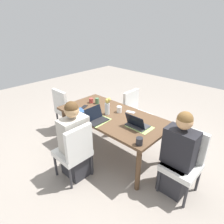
% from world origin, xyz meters
% --- Properties ---
extents(ground_plane, '(10.00, 10.00, 0.00)m').
position_xyz_m(ground_plane, '(0.00, 0.00, 0.00)').
color(ground_plane, gray).
extents(dining_table, '(1.86, 0.93, 0.73)m').
position_xyz_m(dining_table, '(0.00, 0.00, 0.65)').
color(dining_table, brown).
rests_on(dining_table, ground_plane).
extents(chair_head_right_left_near, '(0.44, 0.44, 0.90)m').
position_xyz_m(chair_head_right_left_near, '(1.27, 0.05, 0.50)').
color(chair_head_right_left_near, silver).
rests_on(chair_head_right_left_near, ground_plane).
extents(person_head_right_left_near, '(0.40, 0.36, 1.19)m').
position_xyz_m(person_head_right_left_near, '(1.21, -0.02, 0.53)').
color(person_head_right_left_near, '#2D2D33').
rests_on(person_head_right_left_near, ground_plane).
extents(chair_near_left_mid, '(0.44, 0.44, 0.90)m').
position_xyz_m(chair_near_left_mid, '(0.06, -0.82, 0.50)').
color(chair_near_left_mid, silver).
rests_on(chair_near_left_mid, ground_plane).
extents(person_near_left_mid, '(0.36, 0.40, 1.19)m').
position_xyz_m(person_near_left_mid, '(-0.01, -0.76, 0.53)').
color(person_near_left_mid, '#2D2D33').
rests_on(person_near_left_mid, ground_plane).
extents(chair_head_left_left_far, '(0.44, 0.44, 0.90)m').
position_xyz_m(chair_head_left_left_far, '(-1.24, -0.08, 0.50)').
color(chair_head_left_left_far, silver).
rests_on(chair_head_left_left_far, ground_plane).
extents(chair_far_right_near, '(0.44, 0.44, 0.90)m').
position_xyz_m(chair_far_right_near, '(-0.10, 0.77, 0.50)').
color(chair_far_right_near, silver).
rests_on(chair_far_right_near, ground_plane).
extents(flower_vase, '(0.09, 0.10, 0.29)m').
position_xyz_m(flower_vase, '(-0.07, -0.03, 0.90)').
color(flower_vase, silver).
rests_on(flower_vase, dining_table).
extents(placemat_head_right_left_near, '(0.36, 0.26, 0.00)m').
position_xyz_m(placemat_head_right_left_near, '(0.57, -0.01, 0.74)').
color(placemat_head_right_left_near, '#9EBC66').
rests_on(placemat_head_right_left_near, dining_table).
extents(placemat_near_left_mid, '(0.29, 0.38, 0.00)m').
position_xyz_m(placemat_near_left_mid, '(-0.01, -0.30, 0.74)').
color(placemat_near_left_mid, '#9EBC66').
rests_on(placemat_near_left_mid, dining_table).
extents(laptop_head_right_left_near, '(0.32, 0.22, 0.20)m').
position_xyz_m(laptop_head_right_left_near, '(0.53, -0.03, 0.78)').
color(laptop_head_right_left_near, '#38383D').
rests_on(laptop_head_right_left_near, dining_table).
extents(laptop_near_left_mid, '(0.22, 0.32, 0.21)m').
position_xyz_m(laptop_near_left_mid, '(-0.03, -0.32, 0.78)').
color(laptop_near_left_mid, black).
rests_on(laptop_near_left_mid, dining_table).
extents(coffee_mug_near_left, '(0.07, 0.07, 0.11)m').
position_xyz_m(coffee_mug_near_left, '(-0.52, 0.15, 0.79)').
color(coffee_mug_near_left, '#47704C').
rests_on(coffee_mug_near_left, dining_table).
extents(coffee_mug_near_right, '(0.08, 0.08, 0.09)m').
position_xyz_m(coffee_mug_near_right, '(-0.63, 0.10, 0.78)').
color(coffee_mug_near_right, '#AD3D38').
rests_on(coffee_mug_near_right, dining_table).
extents(coffee_mug_centre_left, '(0.09, 0.09, 0.11)m').
position_xyz_m(coffee_mug_centre_left, '(0.02, 0.15, 0.79)').
color(coffee_mug_centre_left, white).
rests_on(coffee_mug_centre_left, dining_table).
extents(coffee_mug_centre_right, '(0.09, 0.09, 0.10)m').
position_xyz_m(coffee_mug_centre_right, '(0.83, -0.37, 0.78)').
color(coffee_mug_centre_right, '#232328').
rests_on(coffee_mug_centre_right, dining_table).
extents(book_red_cover, '(0.22, 0.18, 0.03)m').
position_xyz_m(book_red_cover, '(-0.47, -0.30, 0.75)').
color(book_red_cover, '#335693').
rests_on(book_red_cover, dining_table).
extents(phone_black, '(0.13, 0.17, 0.01)m').
position_xyz_m(phone_black, '(-0.58, -0.12, 0.74)').
color(phone_black, black).
rests_on(phone_black, dining_table).
extents(phone_silver, '(0.16, 0.11, 0.01)m').
position_xyz_m(phone_silver, '(0.16, 0.29, 0.74)').
color(phone_silver, silver).
rests_on(phone_silver, dining_table).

